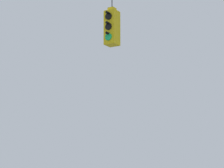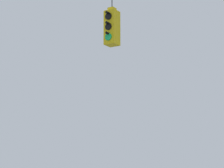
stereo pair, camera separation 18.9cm
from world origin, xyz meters
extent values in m
cube|color=yellow|center=(-1.02, 0.21, 5.76)|extent=(0.34, 0.34, 0.98)
cube|color=yellow|center=(-1.02, 0.21, 6.30)|extent=(0.19, 0.19, 0.10)
cylinder|color=black|center=(-1.02, 0.03, 6.06)|extent=(0.20, 0.03, 0.20)
cylinder|color=black|center=(-1.02, -0.02, 6.15)|extent=(0.07, 0.12, 0.07)
cylinder|color=black|center=(-1.02, 0.03, 5.76)|extent=(0.20, 0.03, 0.20)
cylinder|color=black|center=(-1.02, -0.02, 5.85)|extent=(0.07, 0.12, 0.07)
cylinder|color=#19C666|center=(-1.02, 0.03, 5.47)|extent=(0.20, 0.03, 0.20)
cylinder|color=black|center=(-1.02, -0.02, 5.56)|extent=(0.07, 0.12, 0.07)
cylinder|color=black|center=(-1.02, 0.40, 6.06)|extent=(0.20, 0.03, 0.20)
cylinder|color=black|center=(-1.02, 0.44, 6.15)|extent=(0.07, 0.12, 0.07)
cylinder|color=black|center=(-1.02, 0.40, 5.76)|extent=(0.20, 0.03, 0.20)
cylinder|color=black|center=(-1.02, 0.44, 5.85)|extent=(0.07, 0.12, 0.07)
cylinder|color=#19C666|center=(-1.02, 0.40, 5.47)|extent=(0.20, 0.03, 0.20)
cylinder|color=black|center=(-1.02, 0.44, 5.56)|extent=(0.07, 0.12, 0.07)
camera|label=1|loc=(5.22, -9.66, 2.00)|focal=70.00mm
camera|label=2|loc=(5.38, -9.56, 2.00)|focal=70.00mm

